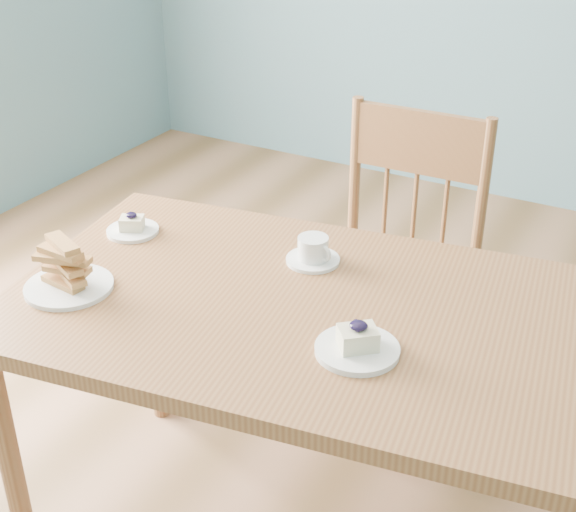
{
  "coord_description": "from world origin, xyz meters",
  "views": [
    {
      "loc": [
        0.55,
        -1.45,
        1.76
      ],
      "look_at": [
        -0.25,
        -0.01,
        0.85
      ],
      "focal_mm": 50.0,
      "sensor_mm": 36.0,
      "label": 1
    }
  ],
  "objects_px": {
    "dining_table": "(318,335)",
    "dining_chair": "(394,274)",
    "biscotti_plate": "(67,273)",
    "coffee_cup": "(313,252)",
    "cheesecake_plate_far": "(132,227)",
    "cheesecake_plate_near": "(357,345)"
  },
  "relations": [
    {
      "from": "cheesecake_plate_near",
      "to": "cheesecake_plate_far",
      "type": "height_order",
      "value": "cheesecake_plate_near"
    },
    {
      "from": "dining_table",
      "to": "dining_chair",
      "type": "height_order",
      "value": "dining_chair"
    },
    {
      "from": "cheesecake_plate_far",
      "to": "coffee_cup",
      "type": "xyz_separation_m",
      "value": [
        0.5,
        0.09,
        0.01
      ]
    },
    {
      "from": "dining_chair",
      "to": "coffee_cup",
      "type": "relative_size",
      "value": 7.41
    },
    {
      "from": "coffee_cup",
      "to": "dining_table",
      "type": "bearing_deg",
      "value": -41.36
    },
    {
      "from": "dining_table",
      "to": "dining_chair",
      "type": "bearing_deg",
      "value": 87.3
    },
    {
      "from": "dining_table",
      "to": "biscotti_plate",
      "type": "height_order",
      "value": "biscotti_plate"
    },
    {
      "from": "cheesecake_plate_far",
      "to": "dining_chair",
      "type": "bearing_deg",
      "value": 45.6
    },
    {
      "from": "dining_table",
      "to": "biscotti_plate",
      "type": "distance_m",
      "value": 0.61
    },
    {
      "from": "coffee_cup",
      "to": "biscotti_plate",
      "type": "height_order",
      "value": "biscotti_plate"
    },
    {
      "from": "cheesecake_plate_near",
      "to": "biscotti_plate",
      "type": "distance_m",
      "value": 0.72
    },
    {
      "from": "dining_chair",
      "to": "cheesecake_plate_far",
      "type": "distance_m",
      "value": 0.83
    },
    {
      "from": "dining_table",
      "to": "coffee_cup",
      "type": "height_order",
      "value": "coffee_cup"
    },
    {
      "from": "biscotti_plate",
      "to": "coffee_cup",
      "type": "bearing_deg",
      "value": 41.67
    },
    {
      "from": "dining_table",
      "to": "cheesecake_plate_far",
      "type": "bearing_deg",
      "value": 163.02
    },
    {
      "from": "dining_table",
      "to": "coffee_cup",
      "type": "xyz_separation_m",
      "value": [
        -0.11,
        0.18,
        0.11
      ]
    },
    {
      "from": "cheesecake_plate_near",
      "to": "cheesecake_plate_far",
      "type": "xyz_separation_m",
      "value": [
        -0.76,
        0.21,
        -0.0
      ]
    },
    {
      "from": "cheesecake_plate_near",
      "to": "cheesecake_plate_far",
      "type": "relative_size",
      "value": 1.28
    },
    {
      "from": "dining_chair",
      "to": "biscotti_plate",
      "type": "bearing_deg",
      "value": -120.4
    },
    {
      "from": "cheesecake_plate_far",
      "to": "coffee_cup",
      "type": "relative_size",
      "value": 1.03
    },
    {
      "from": "dining_table",
      "to": "biscotti_plate",
      "type": "xyz_separation_m",
      "value": [
        -0.56,
        -0.22,
        0.12
      ]
    },
    {
      "from": "dining_table",
      "to": "biscotti_plate",
      "type": "bearing_deg",
      "value": -167.21
    }
  ]
}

